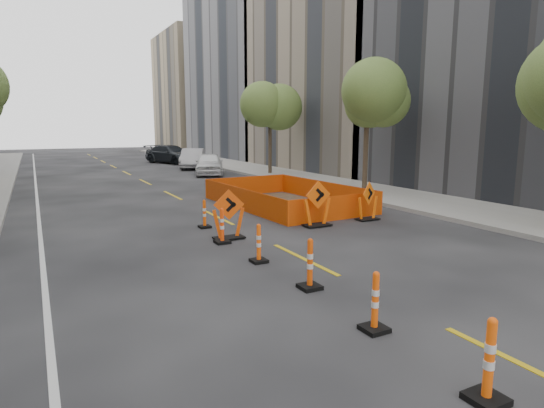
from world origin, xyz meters
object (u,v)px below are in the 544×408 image
parked_car_near (209,164)px  chevron_sign_center (317,204)px  channelizer_4 (259,243)px  chevron_sign_left (229,214)px  channelizer_3 (310,264)px  chevron_sign_right (368,201)px  channelizer_1 (489,360)px  channelizer_6 (204,214)px  channelizer_2 (375,302)px  parked_car_far (171,154)px  channelizer_5 (222,226)px  parked_car_mid (193,158)px

parked_car_near → chevron_sign_center: bearing=-77.2°
channelizer_4 → chevron_sign_left: bearing=84.6°
channelizer_3 → chevron_sign_right: (5.51, 4.89, 0.15)m
chevron_sign_center → channelizer_1: bearing=-109.1°
channelizer_1 → channelizer_6: size_ratio=1.16×
chevron_sign_center → chevron_sign_right: chevron_sign_center is taller
chevron_sign_center → parked_car_near: chevron_sign_center is taller
channelizer_4 → channelizer_3: bearing=-87.0°
chevron_sign_left → channelizer_3: bearing=-73.0°
chevron_sign_right → channelizer_2: bearing=-150.5°
channelizer_2 → chevron_sign_right: bearing=51.3°
channelizer_6 → channelizer_3: bearing=-90.0°
channelizer_6 → channelizer_4: bearing=-91.5°
parked_car_near → parked_car_far: bearing=109.2°
chevron_sign_center → parked_car_far: (2.83, 28.07, 0.04)m
parked_car_far → channelizer_2: bearing=-124.5°
chevron_sign_right → channelizer_3: bearing=-160.2°
channelizer_4 → channelizer_1: bearing=-90.8°
channelizer_5 → channelizer_1: bearing=-89.8°
channelizer_2 → channelizer_4: 4.27m
channelizer_2 → chevron_sign_left: 6.76m
parked_car_near → channelizer_6: bearing=-89.5°
chevron_sign_right → chevron_sign_left: bearing=161.1°
channelizer_4 → parked_car_near: parked_car_near is taller
channelizer_2 → channelizer_5: size_ratio=0.99×
channelizer_5 → parked_car_near: parked_car_near is taller
channelizer_2 → parked_car_near: (5.96, 24.14, 0.25)m
channelizer_1 → chevron_sign_left: size_ratio=0.73×
chevron_sign_center → chevron_sign_right: 2.15m
channelizer_3 → chevron_sign_center: bearing=55.3°
chevron_sign_right → parked_car_near: (0.33, 17.12, 0.08)m
channelizer_2 → parked_car_near: size_ratio=0.23×
channelizer_1 → parked_car_near: bearing=77.0°
channelizer_6 → chevron_sign_center: size_ratio=0.61×
channelizer_1 → chevron_sign_right: 10.79m
channelizer_5 → parked_car_mid: parked_car_mid is taller
channelizer_3 → channelizer_6: 6.40m
channelizer_4 → parked_car_far: size_ratio=0.17×
channelizer_5 → chevron_sign_center: 3.65m
channelizer_1 → channelizer_2: (0.08, 2.13, -0.04)m
channelizer_2 → parked_car_near: bearing=76.1°
channelizer_1 → parked_car_far: (6.40, 37.19, 0.27)m
parked_car_mid → channelizer_6: bearing=-83.3°
channelizer_3 → channelizer_4: channelizer_3 is taller
chevron_sign_left → parked_car_near: 18.31m
chevron_sign_left → parked_car_near: parked_car_near is taller
channelizer_6 → chevron_sign_left: chevron_sign_left is taller
chevron_sign_center → parked_car_mid: 22.53m
chevron_sign_center → parked_car_far: bearing=86.5°
channelizer_4 → parked_car_near: (5.96, 19.88, 0.28)m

